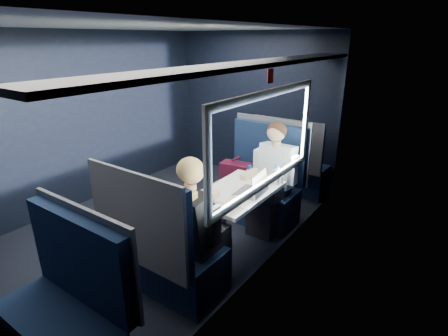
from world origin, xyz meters
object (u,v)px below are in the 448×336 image
Objects in this scene: seat_bay_near at (259,186)px; cup at (280,180)px; laptop at (254,188)px; table at (235,197)px; seat_bay_far at (163,252)px; seat_row_back at (68,315)px; woman at (196,221)px; man at (272,173)px; seat_row_front at (291,167)px; bottle_small at (276,175)px.

seat_bay_near is 0.76m from cup.
laptop is 4.10× the size of cup.
table is 0.53m from cup.
seat_bay_far is (-0.18, -0.87, -0.25)m from table.
seat_bay_far is 1.09× the size of seat_row_back.
seat_bay_near is 3.64× the size of laptop.
laptop is at bearing 78.22° from woman.
seat_bay_near is at bearing 102.96° from table.
seat_bay_near is 0.43m from man.
woman is (0.27, -1.57, 0.30)m from seat_bay_near.
table is 0.71m from woman.
seat_bay_near is at bearing 138.23° from cup.
table is 0.76× the size of woman.
man is at bearing 90.00° from woman.
woman is at bearing 77.07° from seat_row_back.
seat_row_back is 1.90m from laptop.
woman reaches higher than seat_bay_far.
table is 0.92m from seat_bay_near.
laptop is (0.40, -1.78, 0.40)m from seat_row_front.
woman is 0.75m from laptop.
seat_bay_near is at bearing 90.36° from seat_row_back.
cup is at bearing -70.75° from seat_row_front.
man is 15.67× the size of cup.
man is at bearing 84.48° from table.
seat_bay_far is 5.65× the size of bottle_small.
seat_bay_near is 1.00× the size of seat_bay_far.
table is 0.93m from seat_bay_far.
table is 0.76× the size of man.
seat_row_back is at bearing -101.86° from bottle_small.
seat_row_front reaches higher than cup.
cup is (0.23, -0.28, 0.06)m from man.
laptop is at bearing -98.73° from bottle_small.
laptop is at bearing -77.26° from seat_row_front.
woman is (0.07, -0.71, 0.06)m from table.
laptop is at bearing -101.03° from cup.
seat_row_front is (0.00, 2.67, -0.00)m from seat_bay_far.
seat_row_back is 1.16m from woman.
woman reaches higher than bottle_small.
seat_bay_far reaches higher than table.
woman is 1.11m from bottle_small.
woman is 5.93× the size of bottle_small.
bottle_small is (0.21, 1.08, 0.11)m from woman.
seat_bay_near is 5.65× the size of bottle_small.
laptop is (0.15, -0.68, 0.09)m from man.
woman reaches higher than seat_bay_near.
seat_row_front is 3.59m from seat_row_back.
seat_bay_far is 0.95× the size of man.
seat_row_front is at bearing 107.83° from bottle_small.
seat_row_back is 2.53m from man.
bottle_small is at bearing 53.98° from table.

